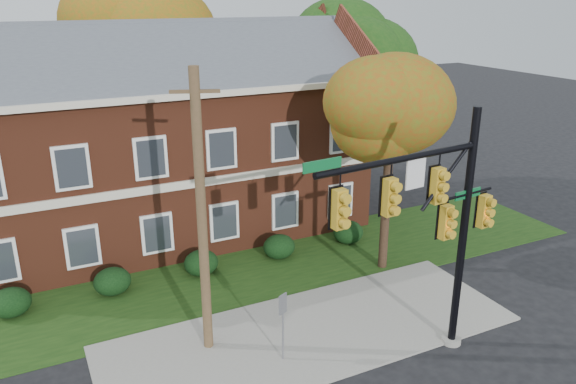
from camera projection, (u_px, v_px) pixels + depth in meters
name	position (u px, v px, depth m)	size (l,w,h in m)	color
ground	(326.00, 349.00, 18.05)	(120.00, 120.00, 0.00)	black
sidewalk	(311.00, 333.00, 18.88)	(14.00, 5.00, 0.08)	gray
grass_strip	(254.00, 271.00, 23.12)	(30.00, 6.00, 0.04)	#193811
apartment_building	(160.00, 129.00, 25.66)	(18.80, 8.80, 9.74)	brown
hedge_far_left	(11.00, 302.00, 19.79)	(1.40, 1.26, 1.05)	black
hedge_left	(112.00, 281.00, 21.25)	(1.40, 1.26, 1.05)	black
hedge_center	(201.00, 263.00, 22.71)	(1.40, 1.26, 1.05)	black
hedge_right	(279.00, 247.00, 24.17)	(1.40, 1.26, 1.05)	black
hedge_far_right	(348.00, 232.00, 25.62)	(1.40, 1.26, 1.05)	black
tree_near_right	(399.00, 109.00, 21.27)	(4.50, 4.25, 8.58)	black
tree_right_rear	(361.00, 47.00, 30.06)	(6.30, 5.95, 10.62)	black
tree_far_rear	(144.00, 31.00, 31.57)	(6.84, 6.46, 11.52)	black
traffic_signal	(433.00, 214.00, 16.09)	(6.98, 0.99, 7.81)	gray
utility_pole	(202.00, 217.00, 16.64)	(1.35, 0.57, 8.98)	brown
sign_post	(283.00, 316.00, 16.98)	(0.33, 0.18, 2.34)	slate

